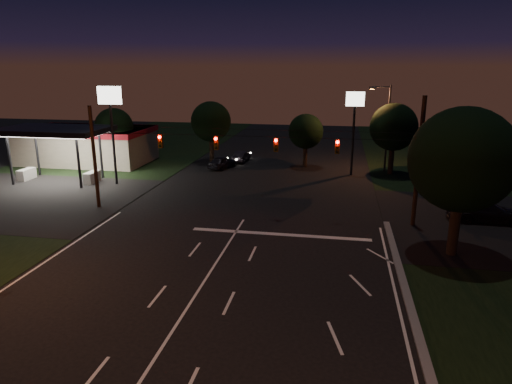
% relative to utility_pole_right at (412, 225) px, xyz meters
% --- Properties ---
extents(ground, '(140.00, 140.00, 0.00)m').
position_rel_utility_pole_right_xyz_m(ground, '(-12.00, -15.00, 0.00)').
color(ground, black).
rests_on(ground, ground).
extents(cross_street_left, '(20.00, 16.00, 0.02)m').
position_rel_utility_pole_right_xyz_m(cross_street_left, '(-32.00, 1.00, 0.00)').
color(cross_street_left, black).
rests_on(cross_street_left, ground).
extents(stop_bar, '(12.00, 0.50, 0.01)m').
position_rel_utility_pole_right_xyz_m(stop_bar, '(-9.00, -3.50, 0.01)').
color(stop_bar, silver).
rests_on(stop_bar, ground).
extents(utility_pole_right, '(0.30, 0.30, 9.00)m').
position_rel_utility_pole_right_xyz_m(utility_pole_right, '(0.00, 0.00, 0.00)').
color(utility_pole_right, black).
rests_on(utility_pole_right, ground).
extents(utility_pole_left, '(0.28, 0.28, 8.00)m').
position_rel_utility_pole_right_xyz_m(utility_pole_left, '(-24.00, 0.00, 0.00)').
color(utility_pole_left, black).
rests_on(utility_pole_left, ground).
extents(signal_span, '(24.00, 0.40, 1.56)m').
position_rel_utility_pole_right_xyz_m(signal_span, '(-12.00, -0.04, 5.50)').
color(signal_span, black).
rests_on(signal_span, ground).
extents(gas_station, '(14.20, 16.10, 5.25)m').
position_rel_utility_pole_right_xyz_m(gas_station, '(-33.86, 15.39, 2.38)').
color(gas_station, gray).
rests_on(gas_station, ground).
extents(pole_sign_left_near, '(2.20, 0.30, 9.10)m').
position_rel_utility_pole_right_xyz_m(pole_sign_left_near, '(-26.00, 7.00, 6.98)').
color(pole_sign_left_near, black).
rests_on(pole_sign_left_near, ground).
extents(pole_sign_right, '(1.80, 0.30, 8.40)m').
position_rel_utility_pole_right_xyz_m(pole_sign_right, '(-4.00, 15.00, 6.24)').
color(pole_sign_right, black).
rests_on(pole_sign_right, ground).
extents(street_light_right_far, '(2.20, 0.35, 9.00)m').
position_rel_utility_pole_right_xyz_m(street_light_right_far, '(-0.76, 17.00, 5.24)').
color(street_light_right_far, black).
rests_on(street_light_right_far, ground).
extents(tree_right_near, '(6.00, 6.00, 8.76)m').
position_rel_utility_pole_right_xyz_m(tree_right_near, '(1.53, -4.83, 5.68)').
color(tree_right_near, black).
rests_on(tree_right_near, ground).
extents(tree_far_a, '(4.20, 4.20, 6.42)m').
position_rel_utility_pole_right_xyz_m(tree_far_a, '(-29.98, 15.12, 4.26)').
color(tree_far_a, black).
rests_on(tree_far_a, ground).
extents(tree_far_b, '(4.60, 4.60, 6.98)m').
position_rel_utility_pole_right_xyz_m(tree_far_b, '(-19.98, 19.13, 4.61)').
color(tree_far_b, black).
rests_on(tree_far_b, ground).
extents(tree_far_c, '(3.80, 3.80, 5.86)m').
position_rel_utility_pole_right_xyz_m(tree_far_c, '(-8.98, 18.10, 3.90)').
color(tree_far_c, black).
rests_on(tree_far_c, ground).
extents(tree_far_d, '(4.80, 4.80, 7.30)m').
position_rel_utility_pole_right_xyz_m(tree_far_d, '(0.02, 16.13, 4.83)').
color(tree_far_d, black).
rests_on(tree_far_d, ground).
extents(tree_far_e, '(4.00, 4.00, 6.18)m').
position_rel_utility_pole_right_xyz_m(tree_far_e, '(8.02, 14.11, 4.11)').
color(tree_far_e, black).
rests_on(tree_far_e, ground).
extents(car_oncoming_a, '(2.79, 4.27, 1.35)m').
position_rel_utility_pole_right_xyz_m(car_oncoming_a, '(-17.86, 15.57, 0.68)').
color(car_oncoming_a, black).
rests_on(car_oncoming_a, ground).
extents(car_oncoming_b, '(1.53, 3.82, 1.23)m').
position_rel_utility_pole_right_xyz_m(car_oncoming_b, '(-16.58, 19.54, 0.62)').
color(car_oncoming_b, black).
rests_on(car_oncoming_b, ground).
extents(car_cross, '(5.33, 2.21, 1.54)m').
position_rel_utility_pole_right_xyz_m(car_cross, '(5.29, 1.74, 0.77)').
color(car_cross, black).
rests_on(car_cross, ground).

